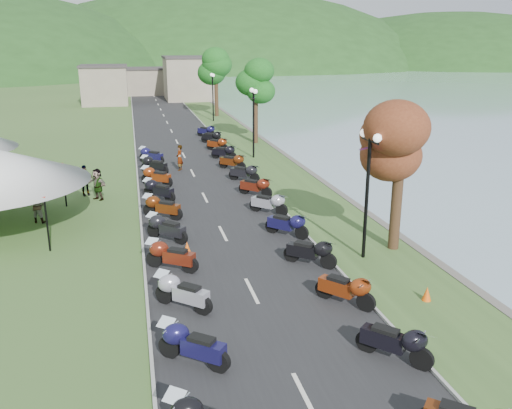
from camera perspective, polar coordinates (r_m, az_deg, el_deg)
road at (r=41.60m, az=-7.63°, el=5.16°), size 7.00×120.00×0.02m
hills_backdrop at (r=200.82m, az=-12.20°, el=13.99°), size 360.00×120.00×76.00m
far_building at (r=85.83m, az=-12.05°, el=12.52°), size 18.00×16.00×5.00m
moto_row_left at (r=19.09m, az=-8.39°, el=-7.22°), size 2.60×44.09×1.10m
moto_row_right at (r=28.50m, az=0.56°, el=1.07°), size 2.60×45.87×1.10m
tree_lakeside at (r=22.35m, az=14.82°, el=3.68°), size 2.45×2.45×6.81m
pedestrian_b at (r=27.84m, az=-21.85°, el=-1.73°), size 0.92×0.71×1.67m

